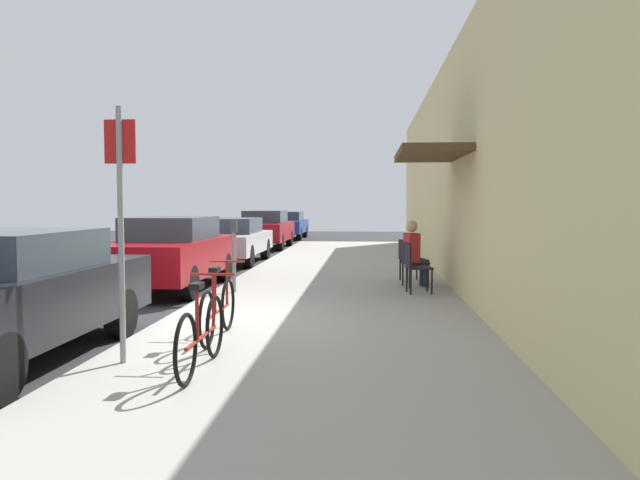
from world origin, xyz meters
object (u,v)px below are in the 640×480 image
(parked_car_4, at_px, (286,224))
(parked_car_2, at_px, (231,239))
(cafe_chair_0, at_px, (415,266))
(cafe_chair_1, at_px, (412,261))
(parked_car_1, at_px, (170,252))
(seated_patron_1, at_px, (415,251))
(bicycle_1, at_px, (218,309))
(bicycle_0, at_px, (202,334))
(cafe_chair_2, at_px, (409,257))
(street_sign, at_px, (121,214))
(parking_meter, at_px, (234,250))
(parked_car_3, at_px, (265,229))
(parked_car_0, at_px, (2,294))

(parked_car_4, bearing_deg, parked_car_2, -90.00)
(cafe_chair_0, xyz_separation_m, cafe_chair_1, (0.00, 0.87, 0.00))
(parked_car_1, bearing_deg, seated_patron_1, -1.13)
(parked_car_1, distance_m, bicycle_1, 5.44)
(bicycle_0, xyz_separation_m, cafe_chair_2, (2.46, 7.18, 0.14))
(parked_car_1, xyz_separation_m, bicycle_1, (2.20, -4.97, -0.28))
(street_sign, distance_m, cafe_chair_1, 6.97)
(parked_car_4, distance_m, parking_meter, 19.10)
(parked_car_3, bearing_deg, parked_car_0, -90.00)
(parked_car_1, distance_m, cafe_chair_2, 4.91)
(cafe_chair_1, height_order, cafe_chair_2, same)
(bicycle_0, height_order, cafe_chair_1, bicycle_0)
(parked_car_1, bearing_deg, parked_car_4, 90.00)
(parking_meter, distance_m, cafe_chair_2, 3.81)
(parked_car_4, relative_size, cafe_chair_1, 5.06)
(bicycle_0, height_order, cafe_chair_0, bicycle_0)
(street_sign, relative_size, cafe_chair_2, 2.99)
(parked_car_4, height_order, bicycle_0, parked_car_4)
(parked_car_2, bearing_deg, seated_patron_1, -49.24)
(parked_car_1, bearing_deg, parked_car_3, 90.00)
(parked_car_1, bearing_deg, parking_meter, -35.12)
(parked_car_0, height_order, parked_car_2, parked_car_0)
(parking_meter, relative_size, bicycle_1, 0.77)
(parked_car_1, height_order, parked_car_3, parked_car_1)
(parked_car_3, bearing_deg, street_sign, -85.18)
(parked_car_3, relative_size, parking_meter, 3.33)
(parking_meter, distance_m, cafe_chair_0, 3.30)
(parked_car_0, bearing_deg, bicycle_0, -13.75)
(parked_car_0, height_order, parked_car_4, parked_car_0)
(parked_car_1, distance_m, parked_car_3, 11.63)
(cafe_chair_2, bearing_deg, parked_car_1, -170.70)
(cafe_chair_0, bearing_deg, seated_patron_1, 86.10)
(parked_car_2, height_order, parking_meter, parking_meter)
(cafe_chair_1, bearing_deg, cafe_chair_0, -90.18)
(cafe_chair_0, bearing_deg, parked_car_2, 126.38)
(parked_car_4, relative_size, cafe_chair_2, 5.06)
(parked_car_3, distance_m, bicycle_0, 18.18)
(cafe_chair_1, relative_size, seated_patron_1, 0.67)
(parked_car_4, xyz_separation_m, bicycle_1, (2.20, -22.91, -0.23))
(cafe_chair_1, bearing_deg, bicycle_0, -111.44)
(parked_car_2, height_order, street_sign, street_sign)
(parked_car_1, bearing_deg, parked_car_2, 90.00)
(parked_car_1, relative_size, cafe_chair_1, 5.06)
(street_sign, distance_m, cafe_chair_0, 6.24)
(parked_car_2, xyz_separation_m, cafe_chair_1, (4.85, -5.70, -0.07))
(parked_car_2, height_order, parked_car_3, parked_car_3)
(parked_car_0, distance_m, seated_patron_1, 7.52)
(bicycle_0, bearing_deg, bicycle_1, 97.32)
(parked_car_1, distance_m, seated_patron_1, 4.90)
(parked_car_1, relative_size, parking_meter, 3.33)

